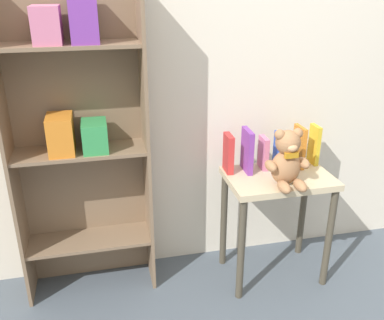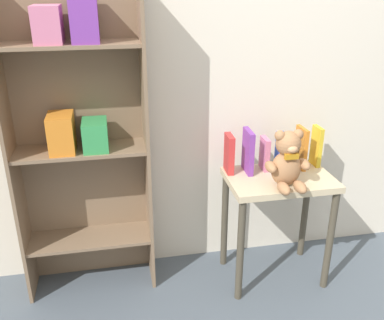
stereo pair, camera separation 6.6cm
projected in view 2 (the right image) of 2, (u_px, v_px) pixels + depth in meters
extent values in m
cube|color=silver|center=(236.00, 59.00, 2.37)|extent=(4.80, 0.06, 2.50)
cube|color=#7F664C|center=(11.00, 155.00, 2.16)|extent=(0.02, 0.26, 1.68)
cube|color=#7F664C|center=(146.00, 146.00, 2.28)|extent=(0.02, 0.26, 1.68)
cube|color=#7F664C|center=(82.00, 142.00, 2.33)|extent=(0.70, 0.02, 1.68)
cube|color=#7F664C|center=(90.00, 238.00, 2.43)|extent=(0.66, 0.24, 0.02)
cube|color=#7F664C|center=(81.00, 150.00, 2.22)|extent=(0.66, 0.24, 0.02)
cube|color=#7F664C|center=(69.00, 44.00, 2.01)|extent=(0.66, 0.24, 0.02)
cube|color=#D17093|center=(48.00, 24.00, 1.95)|extent=(0.13, 0.18, 0.17)
cube|color=purple|center=(84.00, 19.00, 1.97)|extent=(0.13, 0.18, 0.21)
cube|color=orange|center=(62.00, 133.00, 2.15)|extent=(0.13, 0.18, 0.19)
cube|color=#33934C|center=(95.00, 135.00, 2.19)|extent=(0.13, 0.18, 0.15)
cube|color=beige|center=(280.00, 180.00, 2.36)|extent=(0.58, 0.38, 0.04)
cylinder|color=#494233|center=(240.00, 251.00, 2.29)|extent=(0.04, 0.04, 0.62)
cylinder|color=#494233|center=(330.00, 241.00, 2.39)|extent=(0.04, 0.04, 0.62)
cylinder|color=#494233|center=(225.00, 221.00, 2.59)|extent=(0.04, 0.04, 0.62)
cylinder|color=#494233|center=(305.00, 212.00, 2.68)|extent=(0.04, 0.04, 0.62)
ellipsoid|color=#A8754C|center=(286.00, 169.00, 2.22)|extent=(0.16, 0.12, 0.19)
sphere|color=#A8754C|center=(288.00, 143.00, 2.17)|extent=(0.13, 0.13, 0.13)
sphere|color=#A8754C|center=(280.00, 136.00, 2.14)|extent=(0.05, 0.05, 0.05)
sphere|color=#A8754C|center=(298.00, 134.00, 2.16)|extent=(0.05, 0.05, 0.05)
ellipsoid|color=tan|center=(292.00, 149.00, 2.12)|extent=(0.05, 0.04, 0.04)
ellipsoid|color=#A8754C|center=(271.00, 167.00, 2.18)|extent=(0.05, 0.10, 0.05)
ellipsoid|color=#A8754C|center=(304.00, 164.00, 2.21)|extent=(0.05, 0.10, 0.05)
ellipsoid|color=#A8754C|center=(284.00, 188.00, 2.15)|extent=(0.06, 0.11, 0.06)
ellipsoid|color=#A8754C|center=(300.00, 187.00, 2.17)|extent=(0.06, 0.11, 0.06)
cube|color=#C68419|center=(292.00, 156.00, 2.14)|extent=(0.07, 0.02, 0.03)
cube|color=red|center=(229.00, 154.00, 2.37)|extent=(0.04, 0.12, 0.22)
cube|color=purple|center=(248.00, 151.00, 2.37)|extent=(0.03, 0.15, 0.24)
cube|color=#D17093|center=(265.00, 154.00, 2.41)|extent=(0.03, 0.11, 0.19)
cube|color=#2D51B7|center=(283.00, 152.00, 2.42)|extent=(0.05, 0.14, 0.20)
cube|color=orange|center=(301.00, 148.00, 2.42)|extent=(0.02, 0.13, 0.24)
cube|color=gold|center=(316.00, 146.00, 2.46)|extent=(0.03, 0.10, 0.23)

